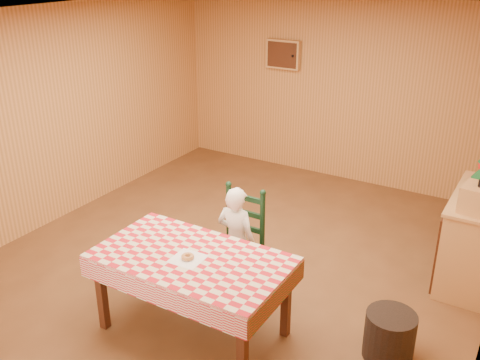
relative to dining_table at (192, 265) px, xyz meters
The scene contains 10 objects.
ground 1.29m from the dining_table, 104.42° to the left, with size 6.00×6.00×0.00m, color brown.
cabin_walls 1.97m from the dining_table, 99.77° to the left, with size 5.10×6.05×2.65m.
dining_table is the anchor object (origin of this frame).
ladder_chair 0.81m from the dining_table, 90.00° to the left, with size 0.44×0.40×1.08m.
seated_child 0.74m from the dining_table, 90.00° to the left, with size 0.41×0.27×1.12m, color white.
napkin 0.10m from the dining_table, 90.00° to the right, with size 0.26×0.26×0.00m, color white.
donut 0.12m from the dining_table, 90.00° to the right, with size 0.11×0.11×0.04m, color #BB7E43.
shelf_unit 2.93m from the dining_table, 48.14° to the left, with size 0.54×1.24×0.93m.
crate 2.66m from the dining_table, 42.20° to the left, with size 0.30×0.30×0.25m, color tan.
storage_bin 1.74m from the dining_table, 19.60° to the left, with size 0.42×0.42×0.42m, color black.
Camera 1 is at (2.61, -4.17, 3.12)m, focal length 40.00 mm.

